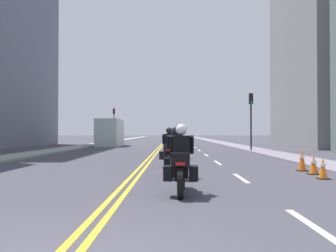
# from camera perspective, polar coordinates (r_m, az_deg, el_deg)

# --- Properties ---
(ground_plane) EXTENTS (264.00, 264.00, 0.00)m
(ground_plane) POSITION_cam_1_polar(r_m,az_deg,el_deg) (51.74, -0.68, -2.57)
(ground_plane) COLOR #3F3E49
(sidewalk_left) EXTENTS (2.02, 144.00, 0.12)m
(sidewalk_left) POSITION_cam_1_polar(r_m,az_deg,el_deg) (52.49, -9.12, -2.47)
(sidewalk_left) COLOR gray
(sidewalk_left) RESTS_ON ground
(sidewalk_right) EXTENTS (2.02, 144.00, 0.12)m
(sidewalk_right) POSITION_cam_1_polar(r_m,az_deg,el_deg) (52.13, 7.82, -2.49)
(sidewalk_right) COLOR gray
(sidewalk_right) RESTS_ON ground
(centreline_yellow_inner) EXTENTS (0.12, 132.00, 0.01)m
(centreline_yellow_inner) POSITION_cam_1_polar(r_m,az_deg,el_deg) (51.75, -0.81, -2.57)
(centreline_yellow_inner) COLOR yellow
(centreline_yellow_inner) RESTS_ON ground
(centreline_yellow_outer) EXTENTS (0.12, 132.00, 0.01)m
(centreline_yellow_outer) POSITION_cam_1_polar(r_m,az_deg,el_deg) (51.74, -0.55, -2.57)
(centreline_yellow_outer) COLOR yellow
(centreline_yellow_outer) RESTS_ON ground
(lane_dashes_white) EXTENTS (0.14, 56.40, 0.01)m
(lane_dashes_white) POSITION_cam_1_polar(r_m,az_deg,el_deg) (32.81, 4.40, -3.47)
(lane_dashes_white) COLOR silver
(lane_dashes_white) RESTS_ON ground
(building_right_1) EXTENTS (8.16, 14.40, 23.62)m
(building_right_1) POSITION_cam_1_polar(r_m,az_deg,el_deg) (41.70, 23.36, 13.51)
(building_right_1) COLOR gray
(building_right_1) RESTS_ON ground
(motorcycle_0) EXTENTS (0.78, 2.16, 1.62)m
(motorcycle_0) POSITION_cam_1_polar(r_m,az_deg,el_deg) (8.69, 2.04, -6.00)
(motorcycle_0) COLOR black
(motorcycle_0) RESTS_ON ground
(motorcycle_1) EXTENTS (0.77, 2.07, 1.61)m
(motorcycle_1) POSITION_cam_1_polar(r_m,az_deg,el_deg) (11.73, 1.21, -4.75)
(motorcycle_1) COLOR black
(motorcycle_1) RESTS_ON ground
(motorcycle_2) EXTENTS (0.77, 2.16, 1.64)m
(motorcycle_2) POSITION_cam_1_polar(r_m,az_deg,el_deg) (15.62, 0.15, -3.82)
(motorcycle_2) COLOR black
(motorcycle_2) RESTS_ON ground
(motorcycle_3) EXTENTS (0.76, 2.16, 1.59)m
(motorcycle_3) POSITION_cam_1_polar(r_m,az_deg,el_deg) (20.00, 1.33, -3.25)
(motorcycle_3) COLOR black
(motorcycle_3) RESTS_ON ground
(motorcycle_4) EXTENTS (0.78, 2.33, 1.64)m
(motorcycle_4) POSITION_cam_1_polar(r_m,az_deg,el_deg) (23.21, 0.78, -2.89)
(motorcycle_4) COLOR black
(motorcycle_4) RESTS_ON ground
(motorcycle_5) EXTENTS (0.78, 2.19, 1.68)m
(motorcycle_5) POSITION_cam_1_polar(r_m,az_deg,el_deg) (27.47, 0.36, -2.53)
(motorcycle_5) COLOR black
(motorcycle_5) RESTS_ON ground
(motorcycle_6) EXTENTS (0.78, 2.16, 1.65)m
(motorcycle_6) POSITION_cam_1_polar(r_m,az_deg,el_deg) (30.50, 1.22, -2.40)
(motorcycle_6) COLOR black
(motorcycle_6) RESTS_ON ground
(traffic_cone_0) EXTENTS (0.38, 0.38, 0.66)m
(traffic_cone_0) POSITION_cam_1_polar(r_m,az_deg,el_deg) (13.71, 21.26, -5.51)
(traffic_cone_0) COLOR black
(traffic_cone_0) RESTS_ON ground
(traffic_cone_1) EXTENTS (0.35, 0.35, 0.82)m
(traffic_cone_1) POSITION_cam_1_polar(r_m,az_deg,el_deg) (14.75, 19.70, -4.88)
(traffic_cone_1) COLOR black
(traffic_cone_1) RESTS_ON ground
(traffic_cone_2) EXTENTS (0.32, 0.32, 0.67)m
(traffic_cone_2) POSITION_cam_1_polar(r_m,az_deg,el_deg) (12.44, 22.48, -5.93)
(traffic_cone_2) COLOR black
(traffic_cone_2) RESTS_ON ground
(traffic_light_near) EXTENTS (0.28, 0.38, 4.35)m
(traffic_light_near) POSITION_cam_1_polar(r_m,az_deg,el_deg) (28.70, 12.50, 2.20)
(traffic_light_near) COLOR black
(traffic_light_near) RESTS_ON ground
(traffic_light_far) EXTENTS (0.28, 0.38, 4.87)m
(traffic_light_far) POSITION_cam_1_polar(r_m,az_deg,el_deg) (53.82, -8.22, 1.08)
(traffic_light_far) COLOR black
(traffic_light_far) RESTS_ON ground
(parked_truck) EXTENTS (2.20, 6.50, 2.80)m
(parked_truck) POSITION_cam_1_polar(r_m,az_deg,el_deg) (39.90, -8.72, -1.20)
(parked_truck) COLOR beige
(parked_truck) RESTS_ON ground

